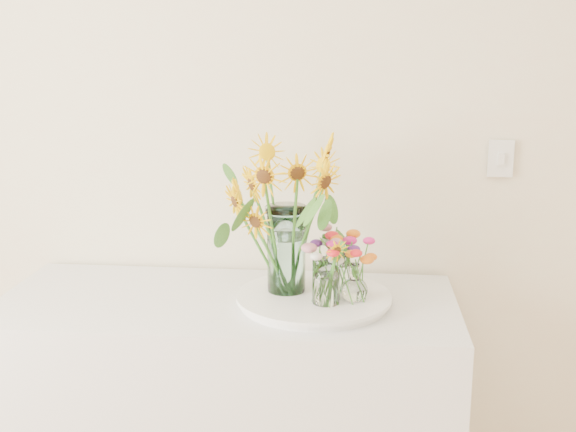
# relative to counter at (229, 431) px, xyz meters

# --- Properties ---
(counter) EXTENTS (1.40, 0.60, 0.90)m
(counter) POSITION_rel_counter_xyz_m (0.00, 0.00, 0.00)
(counter) COLOR white
(counter) RESTS_ON ground_plane
(tray) EXTENTS (0.44, 0.44, 0.02)m
(tray) POSITION_rel_counter_xyz_m (0.27, -0.02, 0.46)
(tray) COLOR white
(tray) RESTS_ON counter
(mason_jar) EXTENTS (0.13, 0.13, 0.27)m
(mason_jar) POSITION_rel_counter_xyz_m (0.18, 0.01, 0.61)
(mason_jar) COLOR #A2D6D5
(mason_jar) RESTS_ON tray
(sunflower_bouquet) EXTENTS (0.71, 0.71, 0.49)m
(sunflower_bouquet) POSITION_rel_counter_xyz_m (0.18, 0.01, 0.72)
(sunflower_bouquet) COLOR #FFC005
(sunflower_bouquet) RESTS_ON tray
(small_vase_a) EXTENTS (0.09, 0.09, 0.14)m
(small_vase_a) POSITION_rel_counter_xyz_m (0.31, -0.09, 0.54)
(small_vase_a) COLOR white
(small_vase_a) RESTS_ON tray
(wildflower_posy_a) EXTENTS (0.19, 0.19, 0.23)m
(wildflower_posy_a) POSITION_rel_counter_xyz_m (0.31, -0.09, 0.59)
(wildflower_posy_a) COLOR orange
(wildflower_posy_a) RESTS_ON tray
(small_vase_b) EXTENTS (0.10, 0.10, 0.11)m
(small_vase_b) POSITION_rel_counter_xyz_m (0.39, -0.05, 0.53)
(small_vase_b) COLOR white
(small_vase_b) RESTS_ON tray
(wildflower_posy_b) EXTENTS (0.20, 0.20, 0.20)m
(wildflower_posy_b) POSITION_rel_counter_xyz_m (0.39, -0.05, 0.58)
(wildflower_posy_b) COLOR orange
(wildflower_posy_b) RESTS_ON tray
(small_vase_c) EXTENTS (0.07, 0.07, 0.12)m
(small_vase_c) POSITION_rel_counter_xyz_m (0.34, 0.06, 0.53)
(small_vase_c) COLOR white
(small_vase_c) RESTS_ON tray
(wildflower_posy_c) EXTENTS (0.18, 0.18, 0.21)m
(wildflower_posy_c) POSITION_rel_counter_xyz_m (0.34, 0.06, 0.58)
(wildflower_posy_c) COLOR orange
(wildflower_posy_c) RESTS_ON tray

